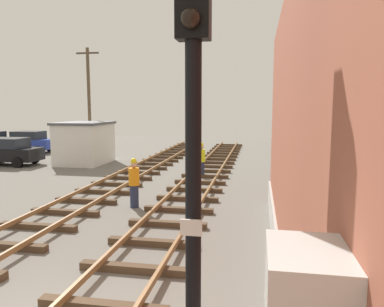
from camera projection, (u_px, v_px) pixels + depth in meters
name	position (u px, v px, depth m)	size (l,w,h in m)	color
signal_mast	(193.00, 133.00, 4.03)	(0.36, 0.40, 5.56)	black
control_hut	(85.00, 143.00, 24.57)	(3.00, 3.80, 2.76)	silver
parked_car_black	(8.00, 151.00, 23.98)	(4.20, 2.04, 1.76)	black
parked_car_blue	(29.00, 142.00, 30.64)	(4.20, 2.04, 1.76)	#23389E
utility_pole_far	(89.00, 100.00, 28.58)	(1.80, 0.24, 8.20)	brown
track_worker_foreground	(134.00, 183.00, 13.84)	(0.40, 0.40, 1.87)	#262D4C
track_worker_distant	(201.00, 160.00, 19.74)	(0.40, 0.40, 1.87)	#262D4C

